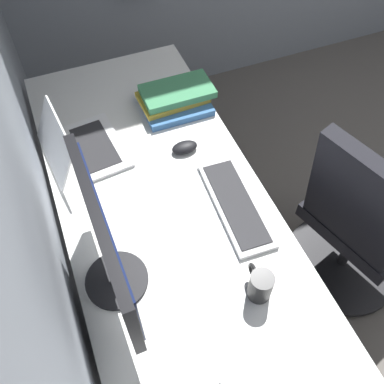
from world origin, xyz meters
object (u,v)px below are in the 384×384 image
keyboard_main (236,204)px  book_stack_near (175,98)px  drawer_pedestal (194,332)px  mouse_main (185,147)px  monitor_primary (106,244)px  laptop_leftmost (80,145)px  office_chair (357,226)px  coffee_mug (260,285)px

keyboard_main → book_stack_near: (0.58, 0.01, 0.03)m
drawer_pedestal → mouse_main: size_ratio=6.68×
monitor_primary → laptop_leftmost: monitor_primary is taller
drawer_pedestal → keyboard_main: keyboard_main is taller
keyboard_main → office_chair: bearing=-103.2°
coffee_mug → office_chair: 0.72m
coffee_mug → keyboard_main: bearing=-13.2°
laptop_leftmost → book_stack_near: size_ratio=1.11×
drawer_pedestal → keyboard_main: 0.53m
keyboard_main → book_stack_near: book_stack_near is taller
mouse_main → laptop_leftmost: bearing=70.4°
monitor_primary → laptop_leftmost: bearing=-1.7°
keyboard_main → book_stack_near: size_ratio=1.35×
book_stack_near → coffee_mug: (-0.90, 0.06, 0.02)m
laptop_leftmost → keyboard_main: 0.64m
monitor_primary → book_stack_near: (0.70, -0.46, -0.19)m
drawer_pedestal → office_chair: office_chair is taller
monitor_primary → laptop_leftmost: 0.61m
book_stack_near → office_chair: office_chair is taller
drawer_pedestal → mouse_main: 0.72m
coffee_mug → office_chair: office_chair is taller
book_stack_near → mouse_main: bearing=167.3°
keyboard_main → mouse_main: 0.32m
laptop_leftmost → office_chair: size_ratio=0.36×
drawer_pedestal → coffee_mug: coffee_mug is taller
drawer_pedestal → monitor_primary: bearing=59.8°
office_chair → keyboard_main: bearing=76.8°
laptop_leftmost → book_stack_near: bearing=-74.2°
monitor_primary → mouse_main: monitor_primary is taller
office_chair → monitor_primary: bearing=89.9°
laptop_leftmost → mouse_main: size_ratio=3.37×
coffee_mug → monitor_primary: bearing=62.9°
coffee_mug → laptop_leftmost: bearing=25.9°
mouse_main → coffee_mug: 0.64m
mouse_main → office_chair: bearing=-126.1°
drawer_pedestal → coffee_mug: size_ratio=6.09×
laptop_leftmost → coffee_mug: size_ratio=3.07×
book_stack_near → coffee_mug: 0.90m
drawer_pedestal → laptop_leftmost: 0.84m
book_stack_near → keyboard_main: bearing=-178.7°
book_stack_near → monitor_primary: bearing=146.9°
keyboard_main → mouse_main: size_ratio=4.10×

